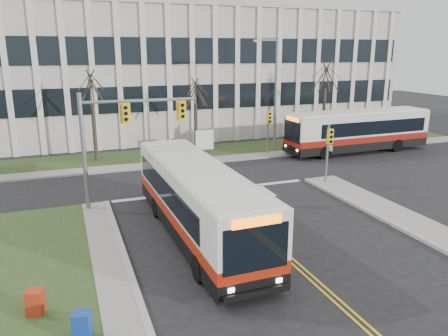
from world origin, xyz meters
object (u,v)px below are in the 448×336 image
newspaper_box_red (35,304)px  bus_cross (358,132)px  bus_main (197,202)px  streetlight (274,89)px  newspaper_box_blue (82,327)px  directory_sign (204,140)px

newspaper_box_red → bus_cross: bearing=53.7°
newspaper_box_red → bus_main: bearing=52.4°
streetlight → newspaper_box_blue: (-16.20, -20.18, -4.72)m
directory_sign → newspaper_box_blue: 23.99m
newspaper_box_blue → bus_cross: bearing=55.8°
newspaper_box_red → newspaper_box_blue: bearing=-33.1°
newspaper_box_blue → newspaper_box_red: (-1.33, 1.77, 0.00)m
bus_cross → newspaper_box_blue: bearing=-53.4°
bus_main → bus_cross: bearing=33.2°
bus_cross → newspaper_box_blue: 29.18m
streetlight → bus_cross: size_ratio=0.73×
streetlight → newspaper_box_red: (-17.53, -18.40, -4.72)m
directory_sign → newspaper_box_red: directory_sign is taller
newspaper_box_red → directory_sign: bearing=78.7°
directory_sign → bus_main: (-5.33, -15.47, 0.46)m
streetlight → newspaper_box_red: streetlight is taller
directory_sign → bus_cross: (12.28, -3.50, 0.51)m
streetlight → bus_cross: 7.93m
bus_cross → streetlight: bearing=-109.5°
directory_sign → newspaper_box_red: bearing=-121.3°
bus_main → newspaper_box_blue: 8.12m
streetlight → bus_main: size_ratio=0.75×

